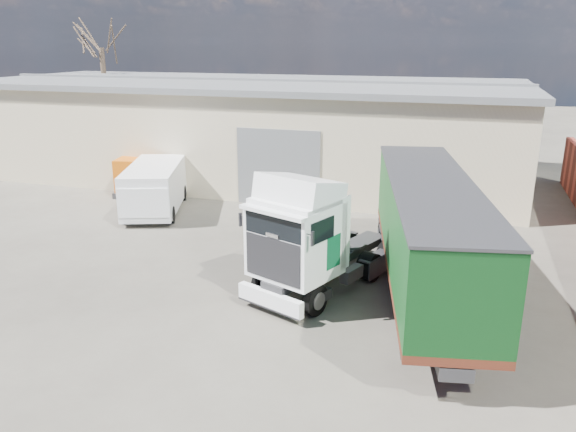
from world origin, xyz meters
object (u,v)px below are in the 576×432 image
(box_trailer, at_px, (427,227))
(orange_skip, at_px, (147,179))
(panel_van, at_px, (154,189))
(tractor_unit, at_px, (311,243))
(bare_tree, at_px, (100,33))

(box_trailer, height_order, orange_skip, box_trailer)
(box_trailer, height_order, panel_van, box_trailer)
(tractor_unit, bearing_deg, box_trailer, 35.55)
(tractor_unit, distance_m, box_trailer, 3.45)
(box_trailer, xyz_separation_m, orange_skip, (-14.14, 7.86, -1.40))
(panel_van, bearing_deg, orange_skip, 106.85)
(panel_van, bearing_deg, box_trailer, -43.17)
(bare_tree, distance_m, orange_skip, 15.44)
(panel_van, bearing_deg, bare_tree, 111.14)
(box_trailer, distance_m, orange_skip, 16.24)
(box_trailer, xyz_separation_m, panel_van, (-12.22, 5.29, -1.11))
(tractor_unit, relative_size, panel_van, 1.09)
(bare_tree, xyz_separation_m, orange_skip, (9.16, -10.20, -7.10))
(box_trailer, distance_m, panel_van, 13.36)
(orange_skip, bearing_deg, bare_tree, 120.07)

